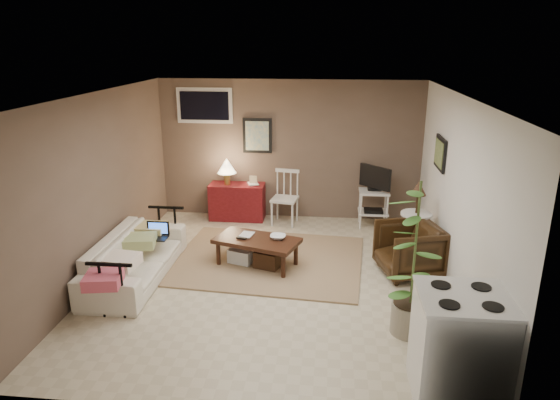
# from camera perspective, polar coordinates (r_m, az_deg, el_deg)

# --- Properties ---
(floor) EXTENTS (5.00, 5.00, 0.00)m
(floor) POSITION_cam_1_polar(r_m,az_deg,el_deg) (6.68, -0.87, -9.03)
(floor) COLOR #C1B293
(floor) RESTS_ON ground
(art_back) EXTENTS (0.50, 0.03, 0.60)m
(art_back) POSITION_cam_1_polar(r_m,az_deg,el_deg) (8.63, -2.61, 7.35)
(art_back) COLOR black
(art_right) EXTENTS (0.03, 0.60, 0.45)m
(art_right) POSITION_cam_1_polar(r_m,az_deg,el_deg) (7.28, 17.84, 5.11)
(art_right) COLOR black
(window) EXTENTS (0.96, 0.03, 0.60)m
(window) POSITION_cam_1_polar(r_m,az_deg,el_deg) (8.73, -8.61, 10.62)
(window) COLOR silver
(rug) EXTENTS (2.80, 2.32, 0.03)m
(rug) POSITION_cam_1_polar(r_m,az_deg,el_deg) (7.20, -1.41, -6.83)
(rug) COLOR #998059
(rug) RESTS_ON floor
(coffee_table) EXTENTS (1.26, 0.91, 0.43)m
(coffee_table) POSITION_cam_1_polar(r_m,az_deg,el_deg) (6.96, -2.70, -5.71)
(coffee_table) COLOR #34180E
(coffee_table) RESTS_ON floor
(sofa) EXTENTS (0.59, 2.01, 0.79)m
(sofa) POSITION_cam_1_polar(r_m,az_deg,el_deg) (6.82, -16.29, -5.54)
(sofa) COLOR #EEE6CE
(sofa) RESTS_ON floor
(sofa_pillows) EXTENTS (0.39, 1.92, 0.14)m
(sofa_pillows) POSITION_cam_1_polar(r_m,az_deg,el_deg) (6.58, -16.70, -5.63)
(sofa_pillows) COLOR #F7E1CD
(sofa_pillows) RESTS_ON sofa
(sofa_end_rails) EXTENTS (0.54, 2.01, 0.68)m
(sofa_end_rails) POSITION_cam_1_polar(r_m,az_deg,el_deg) (6.80, -15.33, -6.03)
(sofa_end_rails) COLOR black
(sofa_end_rails) RESTS_ON floor
(laptop) EXTENTS (0.31, 0.23, 0.21)m
(laptop) POSITION_cam_1_polar(r_m,az_deg,el_deg) (7.01, -13.86, -3.67)
(laptop) COLOR black
(laptop) RESTS_ON sofa
(red_console) EXTENTS (0.95, 0.42, 1.09)m
(red_console) POSITION_cam_1_polar(r_m,az_deg,el_deg) (8.75, -5.02, 0.21)
(red_console) COLOR maroon
(red_console) RESTS_ON floor
(spindle_chair) EXTENTS (0.47, 0.47, 0.92)m
(spindle_chair) POSITION_cam_1_polar(r_m,az_deg,el_deg) (8.49, 0.56, 0.10)
(spindle_chair) COLOR silver
(spindle_chair) RESTS_ON floor
(tv_stand) EXTENTS (0.49, 0.47, 1.04)m
(tv_stand) POSITION_cam_1_polar(r_m,az_deg,el_deg) (8.45, 10.69, 0.57)
(tv_stand) COLOR silver
(tv_stand) RESTS_ON floor
(side_table) EXTENTS (0.43, 0.43, 1.16)m
(side_table) POSITION_cam_1_polar(r_m,az_deg,el_deg) (7.25, 15.34, -1.30)
(side_table) COLOR silver
(side_table) RESTS_ON floor
(armchair) EXTENTS (0.88, 0.91, 0.77)m
(armchair) POSITION_cam_1_polar(r_m,az_deg,el_deg) (6.88, 14.54, -5.26)
(armchair) COLOR black
(armchair) RESTS_ON floor
(potted_plant) EXTENTS (0.43, 0.43, 1.73)m
(potted_plant) POSITION_cam_1_polar(r_m,az_deg,el_deg) (5.33, 15.15, -5.99)
(potted_plant) COLOR gray
(potted_plant) RESTS_ON floor
(stove) EXTENTS (0.76, 0.71, 1.00)m
(stove) POSITION_cam_1_polar(r_m,az_deg,el_deg) (4.74, 19.81, -15.49)
(stove) COLOR silver
(stove) RESTS_ON floor
(bowl) EXTENTS (0.21, 0.06, 0.21)m
(bowl) POSITION_cam_1_polar(r_m,az_deg,el_deg) (6.85, -0.24, -3.60)
(bowl) COLOR #34180E
(bowl) RESTS_ON coffee_table
(book_table) EXTENTS (0.17, 0.05, 0.24)m
(book_table) POSITION_cam_1_polar(r_m,az_deg,el_deg) (7.00, -4.53, -3.07)
(book_table) COLOR #34180E
(book_table) RESTS_ON coffee_table
(book_console) EXTENTS (0.17, 0.08, 0.23)m
(book_console) POSITION_cam_1_polar(r_m,az_deg,el_deg) (8.61, -3.68, 2.51)
(book_console) COLOR #34180E
(book_console) RESTS_ON red_console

